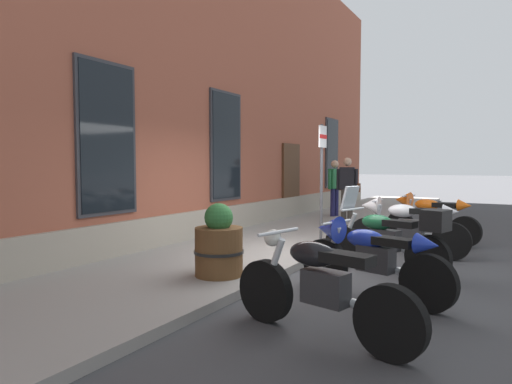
% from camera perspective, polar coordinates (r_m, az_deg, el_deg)
% --- Properties ---
extents(ground_plane, '(140.00, 140.00, 0.00)m').
position_cam_1_polar(ground_plane, '(7.61, 7.11, -9.19)').
color(ground_plane, '#38383A').
extents(sidewalk, '(30.37, 2.92, 0.12)m').
position_cam_1_polar(sidewalk, '(8.26, -2.33, -7.72)').
color(sidewalk, gray).
rests_on(sidewalk, ground_plane).
extents(brick_pub_facade, '(24.37, 5.73, 7.85)m').
position_cam_1_polar(brick_pub_facade, '(11.23, -21.80, 14.81)').
color(brick_pub_facade, brown).
rests_on(brick_pub_facade, ground_plane).
extents(motorcycle_black_naked, '(0.71, 2.05, 1.00)m').
position_cam_1_polar(motorcycle_black_naked, '(4.38, 8.17, -12.10)').
color(motorcycle_black_naked, black).
rests_on(motorcycle_black_naked, ground_plane).
extents(motorcycle_blue_sport, '(0.78, 2.06, 0.99)m').
position_cam_1_polar(motorcycle_blue_sport, '(5.78, 14.07, -7.82)').
color(motorcycle_blue_sport, black).
rests_on(motorcycle_blue_sport, ground_plane).
extents(motorcycle_green_touring, '(0.88, 2.07, 1.33)m').
position_cam_1_polar(motorcycle_green_touring, '(7.12, 16.74, -5.67)').
color(motorcycle_green_touring, black).
rests_on(motorcycle_green_touring, ground_plane).
extents(motorcycle_white_sport, '(0.62, 2.15, 1.08)m').
position_cam_1_polar(motorcycle_white_sport, '(8.60, 18.39, -3.94)').
color(motorcycle_white_sport, black).
rests_on(motorcycle_white_sport, ground_plane).
extents(motorcycle_orange_sport, '(0.72, 1.99, 1.07)m').
position_cam_1_polar(motorcycle_orange_sport, '(10.19, 21.21, -2.87)').
color(motorcycle_orange_sport, black).
rests_on(motorcycle_orange_sport, ground_plane).
extents(pedestrian_dark_jacket, '(0.27, 0.65, 1.75)m').
position_cam_1_polar(pedestrian_dark_jacket, '(12.51, 11.66, 0.88)').
color(pedestrian_dark_jacket, '#38332D').
rests_on(pedestrian_dark_jacket, sidewalk).
extents(pedestrian_striped_shirt, '(0.65, 0.31, 1.68)m').
position_cam_1_polar(pedestrian_striped_shirt, '(13.56, 10.09, 0.92)').
color(pedestrian_striped_shirt, '#1E1E4C').
rests_on(pedestrian_striped_shirt, sidewalk).
extents(parking_sign, '(0.36, 0.07, 2.37)m').
position_cam_1_polar(parking_sign, '(9.11, 8.46, 3.39)').
color(parking_sign, '#4C4C51').
rests_on(parking_sign, sidewalk).
extents(barrel_planter, '(0.70, 0.70, 1.02)m').
position_cam_1_polar(barrel_planter, '(6.25, -4.80, -6.91)').
color(barrel_planter, brown).
rests_on(barrel_planter, sidewalk).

